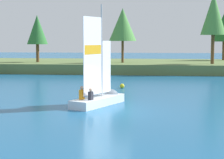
# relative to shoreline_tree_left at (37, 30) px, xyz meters

# --- Properties ---
(ground_plane) EXTENTS (200.00, 200.00, 0.00)m
(ground_plane) POSITION_rel_shoreline_tree_left_xyz_m (12.24, -27.46, -5.16)
(ground_plane) COLOR #195684
(shore_bank) EXTENTS (80.00, 14.77, 1.15)m
(shore_bank) POSITION_rel_shoreline_tree_left_xyz_m (12.24, 2.83, -4.58)
(shore_bank) COLOR #5B703D
(shore_bank) RESTS_ON ground
(shoreline_tree_left) EXTENTS (2.58, 2.58, 5.85)m
(shoreline_tree_left) POSITION_rel_shoreline_tree_left_xyz_m (0.00, 0.00, 0.00)
(shoreline_tree_left) COLOR brown
(shoreline_tree_left) RESTS_ON shore_bank
(shoreline_tree_midleft) EXTENTS (3.34, 3.34, 6.60)m
(shoreline_tree_midleft) POSITION_rel_shoreline_tree_left_xyz_m (10.69, -0.03, 0.60)
(shoreline_tree_midleft) COLOR brown
(shoreline_tree_midleft) RESTS_ON shore_bank
(shoreline_tree_centre) EXTENTS (2.89, 2.89, 8.13)m
(shoreline_tree_centre) POSITION_rel_shoreline_tree_left_xyz_m (21.27, -1.46, 1.69)
(shoreline_tree_centre) COLOR brown
(shoreline_tree_centre) RESTS_ON shore_bank
(shoreline_tree_midright) EXTENTS (3.31, 3.31, 6.59)m
(shoreline_tree_midright) POSITION_rel_shoreline_tree_left_xyz_m (23.97, 7.44, 0.53)
(shoreline_tree_midright) COLOR brown
(shoreline_tree_midright) RESTS_ON shore_bank
(sailboat) EXTENTS (3.09, 4.89, 6.38)m
(sailboat) POSITION_rel_shoreline_tree_left_xyz_m (11.63, -24.69, -4.65)
(sailboat) COLOR silver
(sailboat) RESTS_ON ground
(channel_buoy) EXTENTS (0.38, 0.38, 0.38)m
(channel_buoy) POSITION_rel_shoreline_tree_left_xyz_m (12.08, -16.57, -4.97)
(channel_buoy) COLOR yellow
(channel_buoy) RESTS_ON ground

